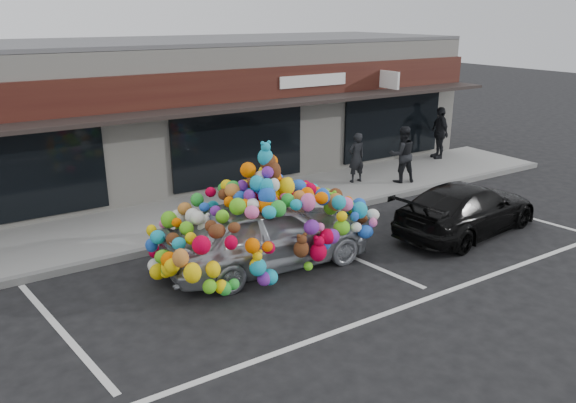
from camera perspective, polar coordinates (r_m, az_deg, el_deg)
ground at (r=11.08m, az=-5.30°, el=-8.79°), size 90.00×90.00×0.00m
shop_building at (r=18.04m, az=-18.12°, el=8.37°), size 24.00×7.20×4.31m
sidewalk at (r=14.44m, az=-12.66°, el=-2.17°), size 26.00×3.00×0.15m
kerb at (r=13.13m, az=-10.37°, el=-4.15°), size 26.00×0.18×0.16m
parking_stripe_left at (r=10.41m, az=-22.03°, el=-12.11°), size 0.73×4.37×0.01m
parking_stripe_mid at (r=12.61m, az=5.67°, el=-5.26°), size 0.73×4.37×0.01m
parking_stripe_right at (r=16.31m, az=20.81°, el=-0.81°), size 0.73×4.37×0.01m
lane_line at (r=10.45m, az=10.73°, el=-10.83°), size 14.00×0.12×0.01m
toy_car at (r=11.63m, az=-2.17°, el=-2.35°), size 3.19×4.79×2.74m
black_sedan at (r=14.19m, az=17.71°, el=-0.67°), size 2.26×4.43×1.23m
pedestrian_a at (r=17.23m, az=6.96°, el=4.46°), size 0.58×0.40×1.53m
pedestrian_b at (r=17.44m, az=11.52°, el=4.72°), size 0.99×0.87×1.73m
pedestrian_c at (r=20.73m, az=15.13°, el=6.77°), size 1.16×0.78×1.83m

